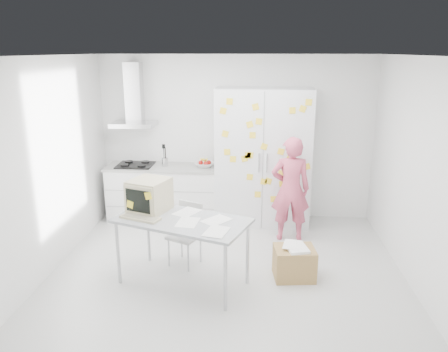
# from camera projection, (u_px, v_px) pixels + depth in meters

# --- Properties ---
(floor) EXTENTS (4.50, 4.00, 0.02)m
(floor) POSITION_uv_depth(u_px,v_px,m) (227.00, 269.00, 5.73)
(floor) COLOR silver
(floor) RESTS_ON ground
(walls) EXTENTS (4.52, 4.01, 2.70)m
(walls) POSITION_uv_depth(u_px,v_px,m) (231.00, 156.00, 6.04)
(walls) COLOR white
(walls) RESTS_ON ground
(ceiling) EXTENTS (4.50, 4.00, 0.02)m
(ceiling) POSITION_uv_depth(u_px,v_px,m) (228.00, 55.00, 4.97)
(ceiling) COLOR white
(ceiling) RESTS_ON walls
(counter_run) EXTENTS (1.84, 0.63, 1.28)m
(counter_run) POSITION_uv_depth(u_px,v_px,m) (163.00, 192.00, 7.31)
(counter_run) COLOR white
(counter_run) RESTS_ON ground
(range_hood) EXTENTS (0.70, 0.48, 1.01)m
(range_hood) POSITION_uv_depth(u_px,v_px,m) (134.00, 101.00, 7.06)
(range_hood) COLOR silver
(range_hood) RESTS_ON walls
(tall_cabinet) EXTENTS (1.50, 0.68, 2.20)m
(tall_cabinet) POSITION_uv_depth(u_px,v_px,m) (263.00, 158.00, 6.99)
(tall_cabinet) COLOR silver
(tall_cabinet) RESTS_ON ground
(person) EXTENTS (0.59, 0.40, 1.58)m
(person) POSITION_uv_depth(u_px,v_px,m) (290.00, 189.00, 6.42)
(person) COLOR #CA4E6A
(person) RESTS_ON ground
(desk) EXTENTS (1.73, 1.27, 1.24)m
(desk) POSITION_uv_depth(u_px,v_px,m) (161.00, 206.00, 5.28)
(desk) COLOR #9CA1A6
(desk) RESTS_ON ground
(chair) EXTENTS (0.50, 0.50, 0.83)m
(chair) POSITION_uv_depth(u_px,v_px,m) (187.00, 230.00, 5.78)
(chair) COLOR #B8B8B6
(chair) RESTS_ON ground
(cardboard_box) EXTENTS (0.54, 0.45, 0.44)m
(cardboard_box) POSITION_uv_depth(u_px,v_px,m) (294.00, 262.00, 5.45)
(cardboard_box) COLOR #A78248
(cardboard_box) RESTS_ON ground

